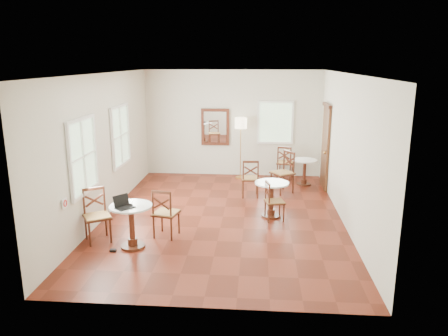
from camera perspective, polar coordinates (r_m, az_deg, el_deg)
name	(u,v)px	position (r m, az deg, el deg)	size (l,w,h in m)	color
ground	(223,217)	(9.25, -0.15, -6.47)	(7.00, 7.00, 0.00)	#611F10
room_shell	(221,127)	(9.04, -0.40, 5.44)	(5.02, 7.02, 3.01)	beige
cafe_table_near	(132,221)	(7.81, -12.16, -6.95)	(0.75, 0.75, 0.79)	#482012
cafe_table_mid	(272,195)	(9.17, 6.33, -3.63)	(0.72, 0.72, 0.76)	#482012
cafe_table_back	(304,169)	(11.65, 10.63, -0.17)	(0.65, 0.65, 0.69)	#482012
chair_near_a	(165,213)	(8.18, -7.77, -5.92)	(0.52, 0.52, 0.95)	#482012
chair_near_b	(97,216)	(8.25, -16.52, -6.06)	(0.63, 0.63, 0.99)	#482012
chair_mid_a	(250,178)	(10.46, 3.50, -1.36)	(0.46, 0.46, 0.94)	#482012
chair_mid_b	(274,201)	(9.00, 6.59, -4.39)	(0.46, 0.46, 0.83)	#482012
chair_back_a	(285,162)	(12.16, 8.10, 0.75)	(0.52, 0.52, 0.94)	#482012
chair_back_b	(283,172)	(10.88, 7.87, -0.57)	(0.67, 0.67, 1.05)	#482012
floor_lamp	(241,127)	(11.93, 2.24, 5.44)	(0.33, 0.33, 1.72)	#BF8C3F
laptop	(123,205)	(7.61, -13.22, -4.74)	(0.38, 0.38, 0.21)	black
mouse	(130,205)	(7.68, -12.38, -4.78)	(0.11, 0.07, 0.04)	black
navy_mug	(118,202)	(7.79, -13.93, -4.40)	(0.12, 0.08, 0.10)	#0F1433
water_glass	(131,203)	(7.70, -12.23, -4.54)	(0.05, 0.05, 0.09)	white
power_adapter	(113,250)	(7.90, -14.53, -10.54)	(0.11, 0.06, 0.04)	black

